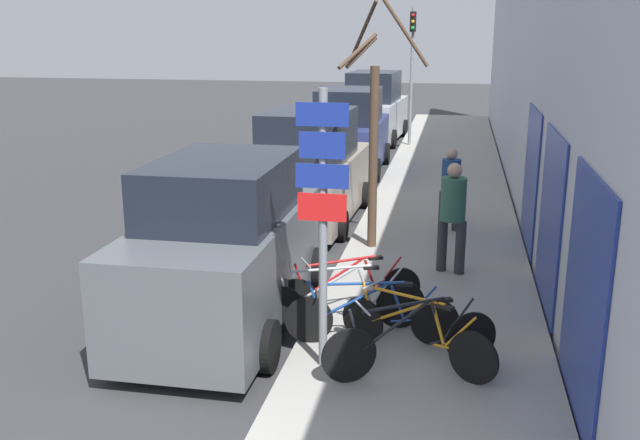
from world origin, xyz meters
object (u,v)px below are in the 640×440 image
object	(u,v)px
parked_car_1	(310,172)
bicycle_4	(349,290)
bicycle_2	(372,317)
street_tree	(373,136)
parked_car_2	(349,135)
traffic_light	(412,58)
bicycle_3	(340,303)
signpost	(323,214)
pedestrian_far	(451,184)
parked_car_3	(374,111)
bicycle_0	(412,342)
pedestrian_near	(453,210)
bicycle_1	(415,334)
parked_car_0	(228,247)

from	to	relation	value
parked_car_1	bicycle_4	bearing A→B (deg)	-70.80
bicycle_2	street_tree	bearing A→B (deg)	-1.15
parked_car_2	traffic_light	bearing A→B (deg)	71.47
bicycle_3	signpost	bearing A→B (deg)	160.80
pedestrian_far	traffic_light	bearing A→B (deg)	-101.40
parked_car_3	signpost	bearing A→B (deg)	-81.63
bicycle_0	parked_car_3	size ratio (longest dim) A/B	0.42
pedestrian_near	pedestrian_far	world-z (taller)	pedestrian_near
bicycle_0	bicycle_4	world-z (taller)	bicycle_0
bicycle_0	bicycle_2	xyz separation A→B (m)	(-0.55, 0.69, -0.02)
parked_car_1	parked_car_2	bearing A→B (deg)	91.91
bicycle_1	parked_car_0	world-z (taller)	parked_car_0
bicycle_2	bicycle_3	distance (m)	0.56
parked_car_3	parked_car_1	bearing A→B (deg)	-86.70
bicycle_2	pedestrian_far	size ratio (longest dim) A/B	1.33
street_tree	traffic_light	bearing A→B (deg)	90.68
bicycle_3	parked_car_0	distance (m)	1.78
bicycle_1	bicycle_4	world-z (taller)	bicycle_1
signpost	parked_car_1	distance (m)	7.15
street_tree	traffic_light	size ratio (longest dim) A/B	1.01
bicycle_1	bicycle_4	xyz separation A→B (m)	(-0.99, 1.30, -0.01)
parked_car_2	parked_car_1	bearing A→B (deg)	-90.24
bicycle_0	pedestrian_far	distance (m)	6.17
bicycle_3	parked_car_0	bearing A→B (deg)	58.78
parked_car_3	bicycle_1	bearing A→B (deg)	-78.20
bicycle_0	parked_car_0	bearing A→B (deg)	33.05
parked_car_0	parked_car_3	world-z (taller)	parked_car_3
bicycle_2	bicycle_3	bearing A→B (deg)	46.02
pedestrian_near	pedestrian_far	xyz separation A→B (m)	(-0.07, 2.47, -0.10)
bicycle_0	pedestrian_near	xyz separation A→B (m)	(0.39, 3.67, 0.66)
street_tree	bicycle_1	bearing A→B (deg)	-76.80
bicycle_4	pedestrian_far	size ratio (longest dim) A/B	1.17
bicycle_3	parked_car_2	world-z (taller)	parked_car_2
bicycle_2	parked_car_2	bearing A→B (deg)	1.89
bicycle_0	parked_car_3	distance (m)	18.30
bicycle_1	bicycle_3	distance (m)	1.27
parked_car_0	signpost	bearing A→B (deg)	-41.94
bicycle_3	pedestrian_far	distance (m)	5.31
street_tree	signpost	bearing A→B (deg)	-89.81
parked_car_1	parked_car_3	bearing A→B (deg)	91.77
street_tree	traffic_light	distance (m)	11.85
bicycle_2	pedestrian_near	size ratio (longest dim) A/B	1.20
pedestrian_far	traffic_light	size ratio (longest dim) A/B	0.36
parked_car_1	street_tree	world-z (taller)	street_tree
bicycle_3	parked_car_1	bearing A→B (deg)	-1.71
parked_car_1	bicycle_1	bearing A→B (deg)	-66.30
parked_car_2	pedestrian_far	bearing A→B (deg)	-65.04
bicycle_2	parked_car_3	size ratio (longest dim) A/B	0.47
bicycle_4	street_tree	xyz separation A→B (m)	(-0.09, 3.29, 1.67)
parked_car_1	pedestrian_near	bearing A→B (deg)	-45.04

